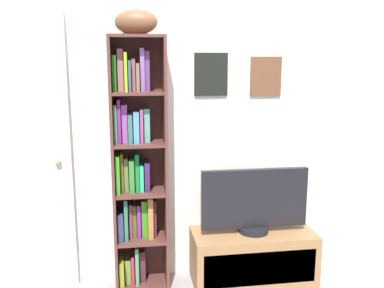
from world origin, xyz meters
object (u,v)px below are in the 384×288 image
Objects in this scene: tv_stand at (253,257)px; television at (254,201)px; football at (136,22)px; bookshelf at (136,168)px; door at (15,157)px.

television is at bearing 90.00° from tv_stand.
football is 0.37× the size of television.
football is (0.03, -0.03, 1.00)m from bookshelf.
door reaches higher than tv_stand.
bookshelf is 1.00m from football.
bookshelf is at bearing 173.09° from tv_stand.
bookshelf is 1.99× the size of tv_stand.
tv_stand is 1.15× the size of television.
door is (-0.84, 0.07, 0.10)m from bookshelf.
door is at bearing 174.07° from tv_stand.
football is 1.26m from door.
tv_stand is (0.85, -0.10, -0.70)m from bookshelf.
football is at bearing 174.93° from tv_stand.
football is 1.89m from tv_stand.
door reaches higher than bookshelf.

